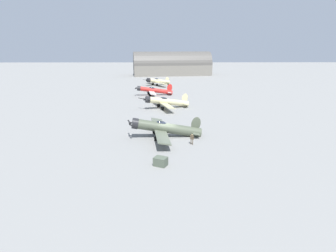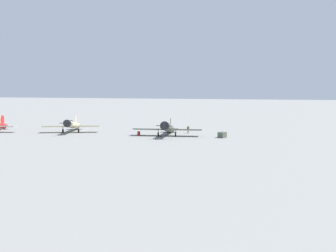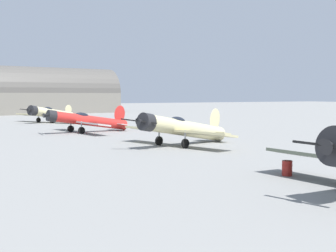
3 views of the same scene
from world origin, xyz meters
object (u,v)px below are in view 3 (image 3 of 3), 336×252
(fuel_drum, at_px, (287,168))
(airplane_far_line, at_px, (86,120))
(airplane_mid_apron, at_px, (182,128))
(airplane_outer_stand, at_px, (50,114))

(fuel_drum, bearing_deg, airplane_far_line, -87.53)
(airplane_mid_apron, bearing_deg, airplane_outer_stand, -102.82)
(airplane_mid_apron, bearing_deg, airplane_far_line, -95.89)
(airplane_mid_apron, height_order, fuel_drum, airplane_mid_apron)
(airplane_far_line, bearing_deg, airplane_outer_stand, -99.92)
(airplane_outer_stand, bearing_deg, airplane_far_line, 59.30)
(airplane_mid_apron, distance_m, airplane_outer_stand, 38.00)
(airplane_far_line, bearing_deg, airplane_mid_apron, 92.81)
(airplane_mid_apron, distance_m, fuel_drum, 15.50)
(airplane_mid_apron, relative_size, airplane_far_line, 0.98)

